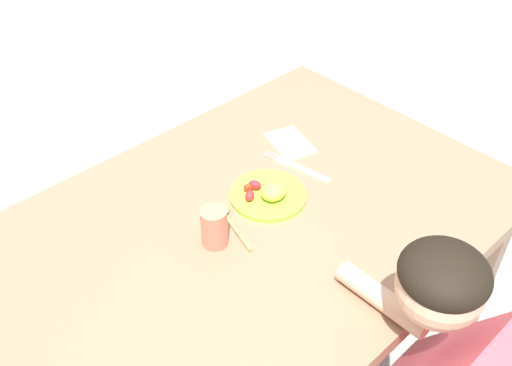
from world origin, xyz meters
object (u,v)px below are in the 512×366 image
at_px(fork, 297,167).
at_px(spoon, 226,215).
at_px(plate, 268,194).
at_px(drinking_cup, 216,228).

distance_m(fork, spoon, 0.29).
relative_size(fork, spoon, 1.18).
bearing_deg(fork, spoon, 83.64).
height_order(plate, fork, plate).
bearing_deg(spoon, drinking_cup, 139.06).
distance_m(plate, spoon, 0.14).
xyz_separation_m(plate, spoon, (-0.14, 0.02, -0.01)).
bearing_deg(fork, drinking_cup, 91.00).
distance_m(plate, drinking_cup, 0.22).
height_order(plate, drinking_cup, drinking_cup).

